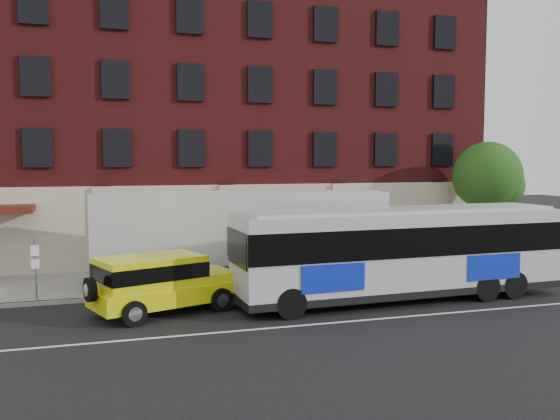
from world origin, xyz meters
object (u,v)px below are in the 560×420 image
object	(u,v)px
city_bus	(401,250)
shipping_container	(242,240)
yellow_suv	(159,280)
street_tree	(488,179)
sign_pole	(35,266)

from	to	relation	value
city_bus	shipping_container	world-z (taller)	shipping_container
city_bus	yellow_suv	distance (m)	9.15
street_tree	yellow_suv	xyz separation A→B (m)	(-17.78, -6.02, -3.23)
street_tree	shipping_container	world-z (taller)	street_tree
city_bus	yellow_suv	world-z (taller)	city_bus
street_tree	yellow_suv	world-z (taller)	street_tree
sign_pole	street_tree	bearing A→B (deg)	8.61
yellow_suv	sign_pole	bearing A→B (deg)	147.84
sign_pole	shipping_container	bearing A→B (deg)	6.13
sign_pole	yellow_suv	size ratio (longest dim) A/B	0.45
yellow_suv	city_bus	bearing A→B (deg)	-4.39
sign_pole	shipping_container	distance (m)	8.15
city_bus	shipping_container	bearing A→B (deg)	141.15
street_tree	city_bus	size ratio (longest dim) A/B	0.47
sign_pole	city_bus	size ratio (longest dim) A/B	0.19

